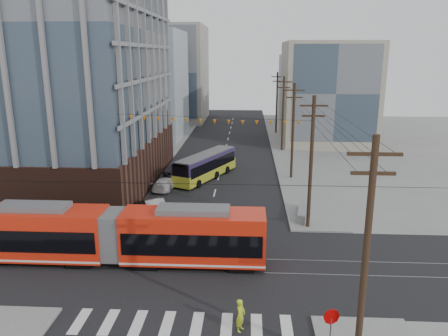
{
  "coord_description": "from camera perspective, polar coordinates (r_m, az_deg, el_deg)",
  "views": [
    {
      "loc": [
        3.4,
        -23.38,
        14.09
      ],
      "look_at": [
        1.49,
        10.78,
        5.14
      ],
      "focal_mm": 35.0,
      "sensor_mm": 36.0,
      "label": 1
    }
  ],
  "objects": [
    {
      "name": "streetcar",
      "position": [
        31.31,
        -14.14,
        -8.52
      ],
      "size": [
        20.74,
        2.92,
        4.0
      ],
      "primitive_type": null,
      "rotation": [
        0.0,
        0.0,
        -0.0
      ],
      "color": "red",
      "rests_on": "ground"
    },
    {
      "name": "parked_car_grey",
      "position": [
        50.64,
        -6.56,
        -0.9
      ],
      "size": [
        3.45,
        4.62,
        1.17
      ],
      "primitive_type": "imported",
      "rotation": [
        0.0,
        0.0,
        3.55
      ],
      "color": "#494F57",
      "rests_on": "ground"
    },
    {
      "name": "jersey_barrier",
      "position": [
        39.64,
        10.15,
        -5.71
      ],
      "size": [
        1.65,
        4.51,
        0.88
      ],
      "primitive_type": "cube",
      "rotation": [
        0.0,
        0.0,
        -0.15
      ],
      "color": "gray",
      "rests_on": "ground"
    },
    {
      "name": "office_building",
      "position": [
        52.88,
        -26.28,
        13.43
      ],
      "size": [
        30.0,
        25.0,
        28.6
      ],
      "primitive_type": "cube",
      "color": "#381E16",
      "rests_on": "ground"
    },
    {
      "name": "ground",
      "position": [
        27.51,
        -4.54,
        -16.19
      ],
      "size": [
        160.0,
        160.0,
        0.0
      ],
      "primitive_type": "plane",
      "color": "slate"
    },
    {
      "name": "utility_pole_near",
      "position": [
        20.05,
        17.97,
        -11.47
      ],
      "size": [
        0.3,
        0.3,
        11.0
      ],
      "primitive_type": "cylinder",
      "color": "black",
      "rests_on": "ground"
    },
    {
      "name": "bg_bldg_nw_near",
      "position": [
        78.26,
        -12.13,
        10.62
      ],
      "size": [
        18.0,
        16.0,
        18.0
      ],
      "primitive_type": "cube",
      "color": "#8C99A5",
      "rests_on": "ground"
    },
    {
      "name": "bg_bldg_nw_far",
      "position": [
        97.04,
        -7.3,
        12.13
      ],
      "size": [
        16.0,
        18.0,
        20.0
      ],
      "primitive_type": "cube",
      "color": "gray",
      "rests_on": "ground"
    },
    {
      "name": "bg_bldg_ne_near",
      "position": [
        72.74,
        13.34,
        9.47
      ],
      "size": [
        14.0,
        14.0,
        16.0
      ],
      "primitive_type": "cube",
      "color": "gray",
      "rests_on": "ground"
    },
    {
      "name": "parked_car_silver",
      "position": [
        40.03,
        -9.15,
        -4.91
      ],
      "size": [
        3.28,
        5.18,
        1.61
      ],
      "primitive_type": "imported",
      "rotation": [
        0.0,
        0.0,
        3.49
      ],
      "color": "#9A9A9A",
      "rests_on": "ground"
    },
    {
      "name": "city_bus",
      "position": [
        50.68,
        -2.38,
        0.29
      ],
      "size": [
        6.6,
        10.72,
        3.04
      ],
      "primitive_type": null,
      "rotation": [
        0.0,
        0.0,
        -0.43
      ],
      "color": "#291E41",
      "rests_on": "ground"
    },
    {
      "name": "bg_bldg_ne_far",
      "position": [
        92.81,
        12.42,
        9.95
      ],
      "size": [
        16.0,
        16.0,
        14.0
      ],
      "primitive_type": "cube",
      "color": "#8C99A5",
      "rests_on": "ground"
    },
    {
      "name": "utility_pole_far",
      "position": [
        80.01,
        6.9,
        8.4
      ],
      "size": [
        0.3,
        0.3,
        11.0
      ],
      "primitive_type": "cylinder",
      "color": "black",
      "rests_on": "ground"
    },
    {
      "name": "parked_car_white",
      "position": [
        47.18,
        -7.65,
        -2.01
      ],
      "size": [
        2.52,
        4.76,
        1.31
      ],
      "primitive_type": "imported",
      "rotation": [
        0.0,
        0.0,
        2.99
      ],
      "color": "silver",
      "rests_on": "ground"
    },
    {
      "name": "pedestrian",
      "position": [
        24.01,
        2.18,
        -18.67
      ],
      "size": [
        0.64,
        0.77,
        1.81
      ],
      "primitive_type": "imported",
      "rotation": [
        0.0,
        0.0,
        1.2
      ],
      "color": "#C1DE24",
      "rests_on": "ground"
    }
  ]
}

